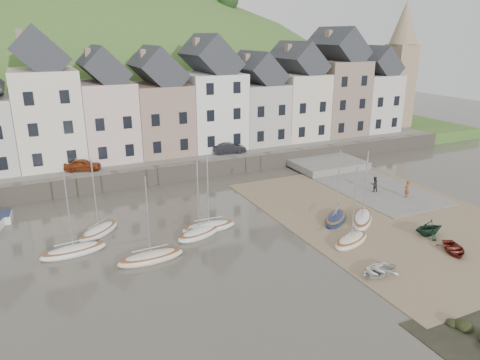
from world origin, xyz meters
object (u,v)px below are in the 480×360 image
rowboat_green (429,228)px  car_right (229,148)px  person_red (407,189)px  rowboat_red (454,249)px  car_left (83,165)px  rowboat_white (377,270)px  person_dark (374,184)px  sailboat_0 (74,251)px

rowboat_green → car_right: (-6.15, 24.05, 1.52)m
rowboat_green → person_red: (4.69, 7.01, 0.25)m
rowboat_red → person_red: person_red is taller
rowboat_green → car_left: size_ratio=0.68×
rowboat_white → person_dark: 16.38m
person_dark → car_left: size_ratio=0.43×
rowboat_white → rowboat_red: rowboat_white is taller
person_dark → car_right: car_right is taller
person_red → car_left: size_ratio=0.47×
rowboat_red → car_left: size_ratio=0.74×
person_red → rowboat_red: bearing=39.4°
person_dark → car_left: (-25.52, 14.50, 1.32)m
person_red → car_right: 20.23m
rowboat_red → car_left: (-21.95, 26.92, 1.88)m
person_dark → car_right: size_ratio=0.41×
rowboat_white → rowboat_green: rowboat_green is taller
rowboat_white → rowboat_red: bearing=80.8°
rowboat_green → person_red: person_red is taller
rowboat_red → person_red: (5.29, 9.88, 0.62)m
rowboat_red → car_right: (-5.55, 26.92, 1.89)m
person_red → car_right: bearing=-80.0°
car_left → car_right: 16.40m
rowboat_red → car_right: 27.55m
rowboat_white → person_dark: bearing=130.0°
rowboat_red → person_dark: 12.93m
rowboat_green → rowboat_red: size_ratio=0.92×
rowboat_green → rowboat_white: bearing=-62.2°
car_left → rowboat_red: bearing=-122.3°
sailboat_0 → rowboat_red: 27.10m
rowboat_green → person_dark: person_dark is taller
rowboat_green → person_dark: (2.97, 9.55, 0.19)m
rowboat_red → car_left: 34.78m
person_dark → car_left: car_left is taller
sailboat_0 → rowboat_red: bearing=-25.0°
person_red → person_dark: bearing=-78.4°
person_red → car_left: bearing=-54.5°
sailboat_0 → person_dark: size_ratio=4.09×
rowboat_white → car_left: car_left is taller
rowboat_red → car_left: car_left is taller
person_red → person_dark: person_red is taller
rowboat_red → car_right: size_ratio=0.70×
sailboat_0 → person_red: 29.90m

